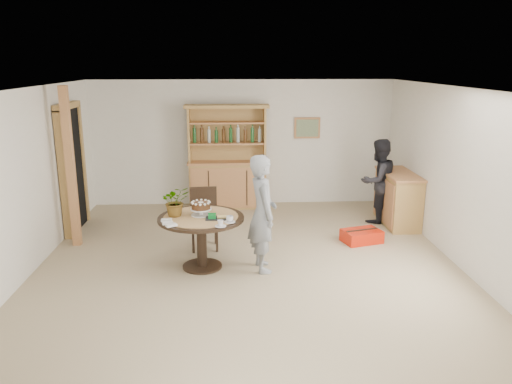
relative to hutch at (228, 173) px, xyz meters
The scene contains 17 objects.
ground 3.33m from the hutch, 84.71° to the right, with size 7.00×7.00×0.00m, color tan.
room_shell 3.41m from the hutch, 84.65° to the right, with size 6.04×7.04×2.52m.
doorway 2.94m from the hutch, 154.78° to the right, with size 0.13×1.10×2.18m.
pine_post 3.20m from the hutch, 139.62° to the right, with size 0.12×0.12×2.50m, color #B57D4C.
hutch is the anchor object (origin of this frame).
sideboard 3.29m from the hutch, 22.21° to the right, with size 0.54×1.26×0.94m.
dining_table 3.07m from the hutch, 96.63° to the right, with size 1.20×1.20×0.76m.
dining_chair 2.25m from the hutch, 99.25° to the right, with size 0.45×0.45×0.95m.
birthday_cake 3.03m from the hutch, 96.74° to the right, with size 0.30×0.30×0.20m.
flower_vase 3.09m from the hutch, 103.22° to the right, with size 0.38×0.33×0.42m, color #3F7233.
gift_tray 3.18m from the hutch, 92.53° to the right, with size 0.30×0.20×0.08m.
coffee_cup_a 3.33m from the hutch, 89.22° to the right, with size 0.15×0.15×0.09m.
coffee_cup_b 3.50m from the hutch, 91.22° to the right, with size 0.15×0.15×0.08m.
napkins 3.45m from the hutch, 102.81° to the right, with size 0.24×0.33×0.03m.
teen_boy 3.19m from the hutch, 81.06° to the right, with size 0.60×0.39×1.64m, color gray.
adult_person 2.92m from the hutch, 22.14° to the right, with size 0.74×0.58×1.52m, color black.
red_suitcase 3.11m from the hutch, 44.70° to the right, with size 0.69×0.55×0.21m.
Camera 1 is at (-0.22, -6.44, 2.84)m, focal length 35.00 mm.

